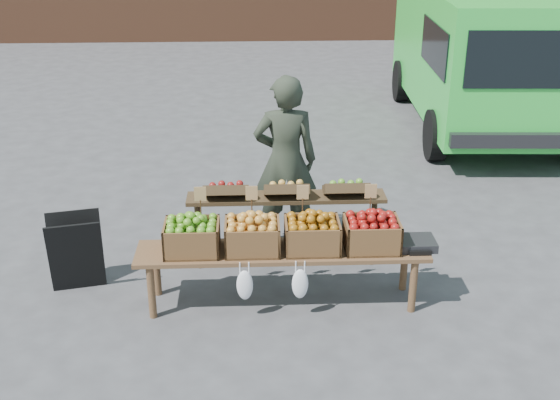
{
  "coord_description": "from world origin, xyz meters",
  "views": [
    {
      "loc": [
        0.45,
        -5.51,
        3.6
      ],
      "look_at": [
        0.71,
        0.72,
        0.85
      ],
      "focal_mm": 45.0,
      "sensor_mm": 36.0,
      "label": 1
    }
  ],
  "objects_px": {
    "delivery_van": "(483,58)",
    "crate_golden_apples": "(192,238)",
    "vendor": "(285,161)",
    "weighing_scale": "(417,243)",
    "chalkboard_sign": "(76,253)",
    "back_table": "(286,221)",
    "display_bench": "(282,276)",
    "crate_russet_pears": "(252,237)",
    "crate_red_apples": "(312,235)",
    "crate_green_apples": "(372,234)"
  },
  "relations": [
    {
      "from": "back_table",
      "to": "crate_russet_pears",
      "type": "distance_m",
      "value": 0.82
    },
    {
      "from": "delivery_van",
      "to": "back_table",
      "type": "height_order",
      "value": "delivery_van"
    },
    {
      "from": "back_table",
      "to": "crate_golden_apples",
      "type": "bearing_deg",
      "value": -141.28
    },
    {
      "from": "delivery_van",
      "to": "weighing_scale",
      "type": "height_order",
      "value": "delivery_van"
    },
    {
      "from": "display_bench",
      "to": "weighing_scale",
      "type": "relative_size",
      "value": 7.94
    },
    {
      "from": "crate_russet_pears",
      "to": "weighing_scale",
      "type": "height_order",
      "value": "crate_russet_pears"
    },
    {
      "from": "chalkboard_sign",
      "to": "crate_russet_pears",
      "type": "relative_size",
      "value": 1.55
    },
    {
      "from": "delivery_van",
      "to": "weighing_scale",
      "type": "distance_m",
      "value": 5.83
    },
    {
      "from": "delivery_van",
      "to": "display_bench",
      "type": "bearing_deg",
      "value": -120.32
    },
    {
      "from": "chalkboard_sign",
      "to": "crate_golden_apples",
      "type": "height_order",
      "value": "crate_golden_apples"
    },
    {
      "from": "display_bench",
      "to": "chalkboard_sign",
      "type": "bearing_deg",
      "value": 169.6
    },
    {
      "from": "crate_russet_pears",
      "to": "vendor",
      "type": "bearing_deg",
      "value": 74.68
    },
    {
      "from": "weighing_scale",
      "to": "crate_green_apples",
      "type": "bearing_deg",
      "value": 180.0
    },
    {
      "from": "crate_russet_pears",
      "to": "weighing_scale",
      "type": "xyz_separation_m",
      "value": [
        1.52,
        0.0,
        -0.1
      ]
    },
    {
      "from": "crate_red_apples",
      "to": "crate_green_apples",
      "type": "xyz_separation_m",
      "value": [
        0.55,
        0.0,
        0.0
      ]
    },
    {
      "from": "crate_golden_apples",
      "to": "weighing_scale",
      "type": "bearing_deg",
      "value": 0.0
    },
    {
      "from": "crate_russet_pears",
      "to": "crate_red_apples",
      "type": "distance_m",
      "value": 0.55
    },
    {
      "from": "vendor",
      "to": "back_table",
      "type": "relative_size",
      "value": 0.9
    },
    {
      "from": "chalkboard_sign",
      "to": "crate_green_apples",
      "type": "height_order",
      "value": "crate_green_apples"
    },
    {
      "from": "crate_russet_pears",
      "to": "chalkboard_sign",
      "type": "bearing_deg",
      "value": 167.98
    },
    {
      "from": "vendor",
      "to": "display_bench",
      "type": "relative_size",
      "value": 0.7
    },
    {
      "from": "chalkboard_sign",
      "to": "display_bench",
      "type": "relative_size",
      "value": 0.29
    },
    {
      "from": "chalkboard_sign",
      "to": "crate_red_apples",
      "type": "height_order",
      "value": "crate_red_apples"
    },
    {
      "from": "delivery_van",
      "to": "crate_red_apples",
      "type": "distance_m",
      "value": 6.26
    },
    {
      "from": "delivery_van",
      "to": "vendor",
      "type": "height_order",
      "value": "delivery_van"
    },
    {
      "from": "delivery_van",
      "to": "back_table",
      "type": "xyz_separation_m",
      "value": [
        -3.4,
        -4.64,
        -0.62
      ]
    },
    {
      "from": "chalkboard_sign",
      "to": "crate_russet_pears",
      "type": "height_order",
      "value": "crate_russet_pears"
    },
    {
      "from": "crate_green_apples",
      "to": "weighing_scale",
      "type": "xyz_separation_m",
      "value": [
        0.43,
        0.0,
        -0.1
      ]
    },
    {
      "from": "chalkboard_sign",
      "to": "weighing_scale",
      "type": "height_order",
      "value": "chalkboard_sign"
    },
    {
      "from": "delivery_van",
      "to": "weighing_scale",
      "type": "xyz_separation_m",
      "value": [
        -2.22,
        -5.36,
        -0.53
      ]
    },
    {
      "from": "crate_golden_apples",
      "to": "crate_red_apples",
      "type": "height_order",
      "value": "same"
    },
    {
      "from": "delivery_van",
      "to": "crate_golden_apples",
      "type": "distance_m",
      "value": 6.89
    },
    {
      "from": "chalkboard_sign",
      "to": "weighing_scale",
      "type": "bearing_deg",
      "value": -18.65
    },
    {
      "from": "delivery_van",
      "to": "vendor",
      "type": "distance_m",
      "value": 5.26
    },
    {
      "from": "back_table",
      "to": "crate_golden_apples",
      "type": "xyz_separation_m",
      "value": [
        -0.9,
        -0.72,
        0.19
      ]
    },
    {
      "from": "vendor",
      "to": "crate_green_apples",
      "type": "relative_size",
      "value": 3.77
    },
    {
      "from": "crate_golden_apples",
      "to": "chalkboard_sign",
      "type": "bearing_deg",
      "value": 162.6
    },
    {
      "from": "chalkboard_sign",
      "to": "weighing_scale",
      "type": "relative_size",
      "value": 2.28
    },
    {
      "from": "vendor",
      "to": "crate_golden_apples",
      "type": "relative_size",
      "value": 3.77
    },
    {
      "from": "vendor",
      "to": "crate_golden_apples",
      "type": "distance_m",
      "value": 1.64
    },
    {
      "from": "crate_red_apples",
      "to": "display_bench",
      "type": "bearing_deg",
      "value": 180.0
    },
    {
      "from": "crate_golden_apples",
      "to": "vendor",
      "type": "bearing_deg",
      "value": 55.67
    },
    {
      "from": "weighing_scale",
      "to": "crate_russet_pears",
      "type": "bearing_deg",
      "value": 180.0
    },
    {
      "from": "chalkboard_sign",
      "to": "crate_russet_pears",
      "type": "distance_m",
      "value": 1.78
    },
    {
      "from": "crate_green_apples",
      "to": "weighing_scale",
      "type": "relative_size",
      "value": 1.47
    },
    {
      "from": "display_bench",
      "to": "crate_russet_pears",
      "type": "height_order",
      "value": "crate_russet_pears"
    },
    {
      "from": "crate_russet_pears",
      "to": "crate_red_apples",
      "type": "relative_size",
      "value": 1.0
    },
    {
      "from": "chalkboard_sign",
      "to": "back_table",
      "type": "distance_m",
      "value": 2.1
    },
    {
      "from": "back_table",
      "to": "display_bench",
      "type": "distance_m",
      "value": 0.76
    },
    {
      "from": "display_bench",
      "to": "crate_red_apples",
      "type": "distance_m",
      "value": 0.51
    }
  ]
}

